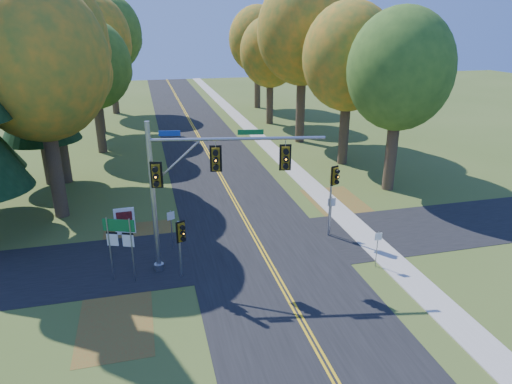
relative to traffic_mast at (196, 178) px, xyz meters
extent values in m
plane|color=#3F541D|center=(3.53, -0.49, -4.84)|extent=(160.00, 160.00, 0.00)
cube|color=black|center=(3.53, -0.49, -4.83)|extent=(8.00, 160.00, 0.02)
cube|color=black|center=(3.53, 1.51, -4.83)|extent=(60.00, 6.00, 0.02)
cube|color=gold|center=(3.43, -0.49, -4.81)|extent=(0.10, 160.00, 0.01)
cube|color=gold|center=(3.63, -0.49, -4.81)|extent=(0.10, 160.00, 0.01)
cube|color=#9E998E|center=(9.73, -0.49, -4.81)|extent=(1.60, 160.00, 0.06)
cube|color=brown|center=(-2.97, 3.51, -4.83)|extent=(4.00, 6.00, 0.00)
cube|color=brown|center=(10.33, 5.51, -4.83)|extent=(3.50, 8.00, 0.00)
cube|color=brown|center=(-3.97, -3.49, -4.83)|extent=(3.00, 5.00, 0.00)
cylinder|color=#38281C|center=(-7.67, 8.81, -1.46)|extent=(0.86, 0.86, 6.75)
ellipsoid|color=orange|center=(-7.67, 8.81, 4.71)|extent=(8.00, 8.00, 9.20)
sphere|color=orange|center=(-6.07, 10.01, 3.91)|extent=(4.80, 4.80, 4.80)
sphere|color=orange|center=(-9.07, 8.01, 5.51)|extent=(4.40, 4.40, 4.40)
cylinder|color=#38281C|center=(15.03, 8.21, -1.80)|extent=(0.83, 0.83, 6.08)
ellipsoid|color=#4A7524|center=(15.03, 8.21, 3.76)|extent=(7.20, 7.20, 8.28)
sphere|color=#4A7524|center=(16.47, 9.29, 3.04)|extent=(4.32, 4.32, 4.32)
sphere|color=#4A7524|center=(13.77, 7.49, 4.48)|extent=(3.96, 3.96, 3.96)
cylinder|color=#38281C|center=(-8.27, 15.71, -1.12)|extent=(0.89, 0.89, 7.42)
ellipsoid|color=orange|center=(-8.27, 15.71, 5.60)|extent=(8.60, 8.60, 9.89)
sphere|color=orange|center=(-6.55, 17.00, 4.74)|extent=(5.16, 5.16, 5.16)
sphere|color=orange|center=(-9.78, 14.85, 6.46)|extent=(4.73, 4.73, 4.73)
cylinder|color=#38281C|center=(14.43, 15.01, -1.69)|extent=(0.84, 0.84, 6.30)
ellipsoid|color=orange|center=(14.43, 15.01, 4.12)|extent=(7.60, 7.60, 8.74)
sphere|color=orange|center=(15.95, 16.15, 3.36)|extent=(4.56, 4.56, 4.56)
sphere|color=orange|center=(13.10, 14.25, 4.88)|extent=(4.18, 4.18, 4.18)
cylinder|color=#38281C|center=(-6.07, 23.91, -2.02)|extent=(0.81, 0.81, 5.62)
ellipsoid|color=#4A7524|center=(-6.07, 23.91, 3.17)|extent=(6.80, 6.80, 7.82)
sphere|color=#4A7524|center=(-4.71, 24.93, 2.49)|extent=(4.08, 4.08, 4.08)
sphere|color=#4A7524|center=(-7.26, 23.23, 3.85)|extent=(3.74, 3.74, 3.74)
cylinder|color=#38281C|center=(13.33, 23.11, -1.01)|extent=(0.90, 0.90, 7.65)
ellipsoid|color=orange|center=(13.33, 23.11, 5.89)|extent=(8.80, 8.80, 10.12)
sphere|color=orange|center=(15.09, 24.43, 5.01)|extent=(5.28, 5.28, 5.28)
sphere|color=orange|center=(11.79, 22.23, 6.77)|extent=(4.84, 4.84, 4.84)
cylinder|color=#38281C|center=(-6.67, 32.61, -1.35)|extent=(0.87, 0.87, 6.98)
ellipsoid|color=orange|center=(-6.67, 32.61, 5.01)|extent=(8.20, 8.20, 9.43)
sphere|color=orange|center=(-5.03, 33.84, 4.19)|extent=(4.92, 4.92, 4.92)
sphere|color=orange|center=(-8.11, 31.79, 5.83)|extent=(4.51, 4.51, 4.51)
cylinder|color=#38281C|center=(12.73, 32.31, -1.91)|extent=(0.82, 0.82, 5.85)
ellipsoid|color=orange|center=(12.73, 32.31, 3.46)|extent=(7.00, 7.00, 8.05)
sphere|color=orange|center=(14.13, 33.36, 2.76)|extent=(4.20, 4.20, 4.20)
sphere|color=orange|center=(11.50, 31.61, 4.16)|extent=(3.85, 3.85, 3.85)
cylinder|color=#38281C|center=(-5.47, 43.51, -1.24)|extent=(0.88, 0.88, 7.20)
ellipsoid|color=#4A7524|center=(-5.47, 43.51, 5.30)|extent=(8.40, 8.40, 9.66)
sphere|color=#4A7524|center=(-3.79, 44.77, 4.46)|extent=(5.04, 5.04, 5.04)
sphere|color=#4A7524|center=(-6.94, 42.67, 6.14)|extent=(4.62, 4.62, 4.62)
cylinder|color=#38281C|center=(13.93, 43.01, -1.57)|extent=(0.85, 0.85, 6.53)
ellipsoid|color=orange|center=(13.93, 43.01, 4.42)|extent=(7.80, 7.80, 8.97)
sphere|color=orange|center=(15.49, 44.18, 3.64)|extent=(4.68, 4.68, 4.68)
sphere|color=orange|center=(12.56, 42.23, 5.20)|extent=(4.29, 4.29, 4.29)
cylinder|color=#38281C|center=(-9.47, 15.51, -3.13)|extent=(0.50, 0.50, 3.42)
cone|color=black|center=(-9.47, 15.51, 1.31)|extent=(5.60, 5.60, 5.45)
cone|color=black|center=(-9.47, 15.51, 5.20)|extent=(4.57, 4.57, 5.45)
cylinder|color=#93959B|center=(-2.00, 0.42, -1.08)|extent=(0.24, 0.24, 7.52)
cylinder|color=#93959B|center=(-2.00, 0.42, -4.68)|extent=(0.47, 0.47, 0.32)
cylinder|color=#93959B|center=(1.96, -0.32, 1.83)|extent=(7.95, 1.64, 0.15)
cylinder|color=#93959B|center=(-0.84, 0.21, 0.75)|extent=(2.41, 0.54, 2.22)
cylinder|color=#93959B|center=(0.96, -0.13, 1.63)|extent=(0.04, 0.04, 0.39)
cube|color=#72590C|center=(0.96, -0.13, 0.90)|extent=(0.42, 0.38, 1.07)
cube|color=black|center=(0.96, -0.13, 0.90)|extent=(0.56, 0.13, 1.27)
sphere|color=orange|center=(0.91, -0.37, 0.90)|extent=(0.19, 0.19, 0.19)
cylinder|color=black|center=(0.91, -0.37, 1.25)|extent=(0.29, 0.22, 0.26)
cylinder|color=black|center=(0.91, -0.37, 0.90)|extent=(0.29, 0.22, 0.26)
cylinder|color=black|center=(0.91, -0.37, 0.56)|extent=(0.29, 0.22, 0.26)
cylinder|color=#93959B|center=(4.13, -0.73, 1.63)|extent=(0.04, 0.04, 0.39)
cube|color=#72590C|center=(4.13, -0.73, 0.90)|extent=(0.42, 0.38, 1.07)
cube|color=black|center=(4.13, -0.73, 0.90)|extent=(0.56, 0.13, 1.27)
sphere|color=orange|center=(4.08, -0.97, 0.90)|extent=(0.19, 0.19, 0.19)
cylinder|color=black|center=(4.08, -0.97, 1.25)|extent=(0.29, 0.22, 0.26)
cylinder|color=black|center=(4.08, -0.97, 0.90)|extent=(0.29, 0.22, 0.26)
cylinder|color=black|center=(4.08, -0.97, 0.56)|extent=(0.29, 0.22, 0.26)
cube|color=#72590C|center=(-1.77, 0.22, 0.21)|extent=(0.42, 0.38, 1.07)
cube|color=black|center=(-1.77, 0.22, 0.21)|extent=(0.56, 0.13, 1.27)
sphere|color=orange|center=(-1.81, -0.03, 0.21)|extent=(0.19, 0.19, 0.19)
cylinder|color=black|center=(-1.81, -0.03, 0.56)|extent=(0.29, 0.22, 0.26)
cylinder|color=black|center=(-1.81, -0.03, 0.21)|extent=(0.29, 0.22, 0.26)
cylinder|color=black|center=(-1.81, -0.03, -0.13)|extent=(0.29, 0.22, 0.26)
cube|color=navy|center=(-1.05, 0.25, 2.13)|extent=(0.96, 0.22, 0.24)
cube|color=#0C5926|center=(2.54, -0.43, 2.13)|extent=(1.17, 0.26, 0.24)
cylinder|color=#9B9EA4|center=(7.73, 1.97, -2.74)|extent=(0.11, 0.11, 4.19)
cube|color=#72590C|center=(7.80, 1.77, -1.12)|extent=(0.40, 0.38, 0.95)
cube|color=black|center=(7.80, 1.77, -1.12)|extent=(0.48, 0.19, 1.12)
sphere|color=orange|center=(7.87, 1.57, -1.12)|extent=(0.17, 0.17, 0.17)
cylinder|color=black|center=(7.87, 1.57, -0.81)|extent=(0.27, 0.22, 0.23)
cylinder|color=black|center=(7.87, 1.57, -1.12)|extent=(0.27, 0.22, 0.23)
cylinder|color=black|center=(7.87, 1.57, -1.42)|extent=(0.27, 0.22, 0.23)
cylinder|color=#9A9DA2|center=(-0.97, -0.49, -3.37)|extent=(0.11, 0.11, 2.93)
cube|color=#72590C|center=(-0.89, -0.68, -2.36)|extent=(0.39, 0.38, 0.92)
cube|color=black|center=(-0.89, -0.68, -2.36)|extent=(0.45, 0.21, 1.08)
sphere|color=orange|center=(-0.81, -0.87, -2.36)|extent=(0.16, 0.16, 0.16)
cylinder|color=black|center=(-0.81, -0.87, -2.07)|extent=(0.26, 0.22, 0.22)
cylinder|color=black|center=(-0.81, -0.87, -2.36)|extent=(0.26, 0.22, 0.22)
cylinder|color=black|center=(-0.81, -0.87, -2.66)|extent=(0.26, 0.22, 0.22)
cylinder|color=gray|center=(-4.18, -0.01, -3.20)|extent=(0.07, 0.07, 3.27)
cylinder|color=gray|center=(-3.17, -0.40, -3.20)|extent=(0.07, 0.07, 3.27)
cube|color=#0E6228|center=(-3.66, -0.17, -1.95)|extent=(1.44, 0.59, 0.60)
cube|color=silver|center=(-3.66, -0.17, -1.95)|extent=(1.22, 0.48, 0.09)
cube|color=silver|center=(-4.02, -0.03, -2.71)|extent=(0.52, 0.24, 0.60)
cube|color=black|center=(-4.02, -0.03, -2.35)|extent=(0.51, 0.20, 0.11)
cube|color=silver|center=(-3.31, -0.31, -2.71)|extent=(0.52, 0.24, 0.60)
cube|color=black|center=(-3.31, -0.31, -2.35)|extent=(0.51, 0.20, 0.11)
cube|color=white|center=(-3.68, 5.08, -4.04)|extent=(1.16, 0.19, 1.60)
cube|color=maroon|center=(-3.68, 4.99, -3.99)|extent=(0.89, 0.04, 1.15)
cube|color=white|center=(-4.13, 5.07, -4.70)|extent=(0.07, 0.07, 0.27)
cube|color=white|center=(-3.24, 5.09, -4.70)|extent=(0.07, 0.07, 0.27)
cylinder|color=gray|center=(7.87, 2.09, -3.66)|extent=(0.05, 0.05, 2.36)
cube|color=silver|center=(7.87, 2.07, -2.80)|extent=(0.45, 0.10, 0.48)
cylinder|color=gray|center=(8.67, -1.94, -3.86)|extent=(0.04, 0.04, 1.95)
cube|color=silver|center=(8.67, -1.95, -3.15)|extent=(0.37, 0.05, 0.40)
cylinder|color=gray|center=(-1.16, 2.63, -3.73)|extent=(0.05, 0.05, 2.22)
cube|color=silver|center=(-1.15, 2.61, -2.92)|extent=(0.41, 0.18, 0.45)
camera|label=1|loc=(-2.18, -20.19, 6.90)|focal=32.00mm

